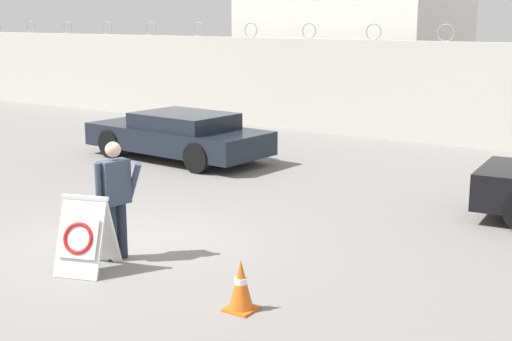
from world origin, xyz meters
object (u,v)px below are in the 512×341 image
Objects in this scene: security_guard at (115,195)px; parked_car_front_coupe at (179,135)px; barricade_sign at (85,234)px; traffic_cone_near at (241,285)px.

security_guard is 7.27m from parked_car_front_coupe.
security_guard is (0.01, 0.59, 0.43)m from barricade_sign.
traffic_cone_near is at bearing 138.49° from parked_car_front_coupe.
parked_car_front_coupe is at bearing 134.11° from traffic_cone_near.
parked_car_front_coupe is (-3.91, 6.12, -0.35)m from security_guard.
parked_car_front_coupe is at bearing 43.33° from security_guard.
security_guard reaches higher than barricade_sign.
traffic_cone_near is 9.25m from parked_car_front_coupe.
security_guard is at bearing 70.39° from barricade_sign.
parked_car_front_coupe reaches higher than traffic_cone_near.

